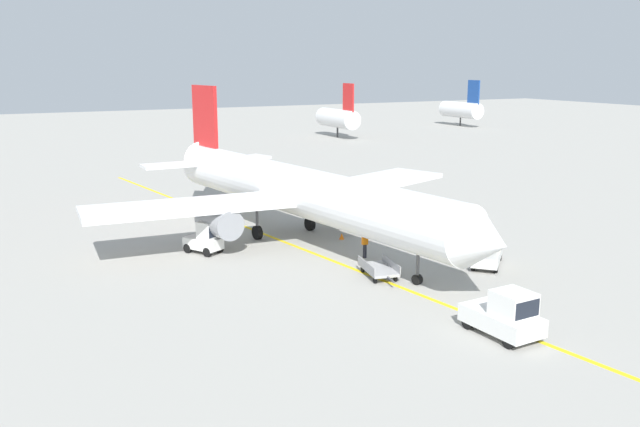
{
  "coord_description": "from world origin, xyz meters",
  "views": [
    {
      "loc": [
        -20.96,
        -28.15,
        11.86
      ],
      "look_at": [
        -1.91,
        9.19,
        2.5
      ],
      "focal_mm": 37.84,
      "sensor_mm": 36.0,
      "label": 1
    }
  ],
  "objects_px": {
    "baggage_tug_near_wing": "(205,239)",
    "baggage_cart_loaded": "(379,269)",
    "pushback_tug": "(505,315)",
    "ground_crew_marshaller": "(365,244)",
    "airliner": "(295,190)",
    "safety_cone_nose_right": "(355,215)",
    "safety_cone_nose_left": "(342,236)",
    "belt_loader_forward_hold": "(487,253)"
  },
  "relations": [
    {
      "from": "safety_cone_nose_right",
      "to": "baggage_tug_near_wing",
      "type": "bearing_deg",
      "value": -162.18
    },
    {
      "from": "belt_loader_forward_hold",
      "to": "baggage_tug_near_wing",
      "type": "bearing_deg",
      "value": 143.92
    },
    {
      "from": "baggage_cart_loaded",
      "to": "safety_cone_nose_left",
      "type": "distance_m",
      "value": 8.58
    },
    {
      "from": "baggage_tug_near_wing",
      "to": "safety_cone_nose_left",
      "type": "height_order",
      "value": "baggage_tug_near_wing"
    },
    {
      "from": "pushback_tug",
      "to": "safety_cone_nose_right",
      "type": "bearing_deg",
      "value": 75.93
    },
    {
      "from": "baggage_tug_near_wing",
      "to": "baggage_cart_loaded",
      "type": "height_order",
      "value": "baggage_tug_near_wing"
    },
    {
      "from": "baggage_cart_loaded",
      "to": "ground_crew_marshaller",
      "type": "bearing_deg",
      "value": 70.98
    },
    {
      "from": "airliner",
      "to": "belt_loader_forward_hold",
      "type": "distance_m",
      "value": 13.53
    },
    {
      "from": "airliner",
      "to": "belt_loader_forward_hold",
      "type": "xyz_separation_m",
      "value": [
        7.53,
        -10.92,
        -2.64
      ]
    },
    {
      "from": "pushback_tug",
      "to": "belt_loader_forward_hold",
      "type": "bearing_deg",
      "value": 53.39
    },
    {
      "from": "baggage_tug_near_wing",
      "to": "safety_cone_nose_right",
      "type": "height_order",
      "value": "baggage_tug_near_wing"
    },
    {
      "from": "belt_loader_forward_hold",
      "to": "ground_crew_marshaller",
      "type": "bearing_deg",
      "value": 139.46
    },
    {
      "from": "baggage_tug_near_wing",
      "to": "baggage_cart_loaded",
      "type": "distance_m",
      "value": 11.75
    },
    {
      "from": "ground_crew_marshaller",
      "to": "baggage_cart_loaded",
      "type": "bearing_deg",
      "value": -109.02
    },
    {
      "from": "pushback_tug",
      "to": "safety_cone_nose_left",
      "type": "bearing_deg",
      "value": 84.56
    },
    {
      "from": "safety_cone_nose_left",
      "to": "baggage_tug_near_wing",
      "type": "bearing_deg",
      "value": 174.39
    },
    {
      "from": "ground_crew_marshaller",
      "to": "airliner",
      "type": "bearing_deg",
      "value": 107.33
    },
    {
      "from": "safety_cone_nose_left",
      "to": "safety_cone_nose_right",
      "type": "relative_size",
      "value": 1.0
    },
    {
      "from": "baggage_cart_loaded",
      "to": "belt_loader_forward_hold",
      "type": "bearing_deg",
      "value": -9.14
    },
    {
      "from": "safety_cone_nose_left",
      "to": "pushback_tug",
      "type": "bearing_deg",
      "value": -95.44
    },
    {
      "from": "baggage_tug_near_wing",
      "to": "ground_crew_marshaller",
      "type": "xyz_separation_m",
      "value": [
        8.55,
        -5.52,
        -0.02
      ]
    },
    {
      "from": "airliner",
      "to": "pushback_tug",
      "type": "distance_m",
      "value": 19.8
    },
    {
      "from": "airliner",
      "to": "safety_cone_nose_right",
      "type": "bearing_deg",
      "value": 28.56
    },
    {
      "from": "pushback_tug",
      "to": "ground_crew_marshaller",
      "type": "distance_m",
      "value": 13.54
    },
    {
      "from": "ground_crew_marshaller",
      "to": "safety_cone_nose_right",
      "type": "height_order",
      "value": "ground_crew_marshaller"
    },
    {
      "from": "baggage_tug_near_wing",
      "to": "baggage_cart_loaded",
      "type": "relative_size",
      "value": 0.71
    },
    {
      "from": "airliner",
      "to": "safety_cone_nose_left",
      "type": "bearing_deg",
      "value": -28.47
    },
    {
      "from": "safety_cone_nose_right",
      "to": "pushback_tug",
      "type": "bearing_deg",
      "value": -104.07
    },
    {
      "from": "baggage_tug_near_wing",
      "to": "belt_loader_forward_hold",
      "type": "xyz_separation_m",
      "value": [
        14.18,
        -10.33,
        -0.15
      ]
    },
    {
      "from": "baggage_tug_near_wing",
      "to": "belt_loader_forward_hold",
      "type": "relative_size",
      "value": 0.61
    },
    {
      "from": "airliner",
      "to": "baggage_tug_near_wing",
      "type": "distance_m",
      "value": 7.12
    },
    {
      "from": "safety_cone_nose_left",
      "to": "belt_loader_forward_hold",
      "type": "bearing_deg",
      "value": -63.26
    },
    {
      "from": "safety_cone_nose_left",
      "to": "baggage_cart_loaded",
      "type": "bearing_deg",
      "value": -104.64
    },
    {
      "from": "baggage_tug_near_wing",
      "to": "belt_loader_forward_hold",
      "type": "distance_m",
      "value": 17.54
    },
    {
      "from": "airliner",
      "to": "safety_cone_nose_right",
      "type": "relative_size",
      "value": 80.18
    },
    {
      "from": "pushback_tug",
      "to": "safety_cone_nose_left",
      "type": "distance_m",
      "value": 18.2
    },
    {
      "from": "baggage_tug_near_wing",
      "to": "belt_loader_forward_hold",
      "type": "height_order",
      "value": "belt_loader_forward_hold"
    },
    {
      "from": "airliner",
      "to": "baggage_cart_loaded",
      "type": "xyz_separation_m",
      "value": [
        0.63,
        -9.81,
        -2.95
      ]
    },
    {
      "from": "ground_crew_marshaller",
      "to": "safety_cone_nose_right",
      "type": "distance_m",
      "value": 11.11
    },
    {
      "from": "baggage_tug_near_wing",
      "to": "baggage_cart_loaded",
      "type": "bearing_deg",
      "value": -51.73
    },
    {
      "from": "belt_loader_forward_hold",
      "to": "safety_cone_nose_left",
      "type": "distance_m",
      "value": 10.55
    },
    {
      "from": "safety_cone_nose_left",
      "to": "safety_cone_nose_right",
      "type": "distance_m",
      "value": 6.72
    }
  ]
}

